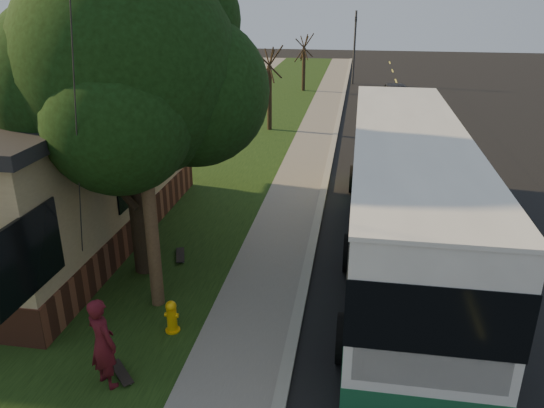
{
  "coord_description": "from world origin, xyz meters",
  "views": [
    {
      "loc": [
        1.07,
        -9.13,
        6.91
      ],
      "look_at": [
        -1.09,
        4.09,
        1.5
      ],
      "focal_mm": 35.0,
      "sensor_mm": 36.0,
      "label": 1
    }
  ],
  "objects": [
    {
      "name": "ground",
      "position": [
        0.0,
        0.0,
        0.0
      ],
      "size": [
        120.0,
        120.0,
        0.0
      ],
      "primitive_type": "plane",
      "color": "black",
      "rests_on": "ground"
    },
    {
      "name": "grass_verge",
      "position": [
        -4.5,
        10.0,
        0.04
      ],
      "size": [
        5.0,
        80.0,
        0.07
      ],
      "primitive_type": "cube",
      "color": "black",
      "rests_on": "ground"
    },
    {
      "name": "bare_tree_far",
      "position": [
        -3.0,
        30.0,
        2.0
      ],
      "size": [
        1.38,
        1.21,
        4.03
      ],
      "color": "black",
      "rests_on": "grass_verge"
    },
    {
      "name": "skateboard_main",
      "position": [
        -3.53,
        3.3,
        0.13
      ],
      "size": [
        0.49,
        0.9,
        0.08
      ],
      "color": "black",
      "rests_on": "grass_verge"
    },
    {
      "name": "transit_bus",
      "position": [
        2.45,
        4.54,
        1.91
      ],
      "size": [
        3.06,
        13.25,
        3.58
      ],
      "color": "silver",
      "rests_on": "ground"
    },
    {
      "name": "road",
      "position": [
        4.0,
        10.0,
        0.01
      ],
      "size": [
        8.0,
        80.0,
        0.01
      ],
      "primitive_type": "cube",
      "color": "black",
      "rests_on": "ground"
    },
    {
      "name": "leafy_tree",
      "position": [
        -4.17,
        2.65,
        5.17
      ],
      "size": [
        6.3,
        6.0,
        7.8
      ],
      "color": "black",
      "rests_on": "grass_verge"
    },
    {
      "name": "fire_hydrant",
      "position": [
        -2.6,
        0.0,
        0.43
      ],
      "size": [
        0.32,
        0.32,
        0.74
      ],
      "color": "#E6A90C",
      "rests_on": "grass_verge"
    },
    {
      "name": "utility_pole",
      "position": [
        -3.31,
        0.99,
        4.63
      ],
      "size": [
        2.86,
        3.21,
        9.07
      ],
      "color": "#473321",
      "rests_on": "ground"
    },
    {
      "name": "dumpster",
      "position": [
        -7.26,
        5.49,
        0.67
      ],
      "size": [
        1.66,
        1.45,
        1.26
      ],
      "color": "black",
      "rests_on": "building_lot"
    },
    {
      "name": "bare_tree_near",
      "position": [
        -3.5,
        18.0,
        2.15
      ],
      "size": [
        1.38,
        1.21,
        4.31
      ],
      "color": "black",
      "rests_on": "grass_verge"
    },
    {
      "name": "skateboard_spare",
      "position": [
        -3.1,
        -1.53,
        0.13
      ],
      "size": [
        0.73,
        0.74,
        0.08
      ],
      "color": "black",
      "rests_on": "grass_verge"
    },
    {
      "name": "traffic_signal",
      "position": [
        0.5,
        34.0,
        3.16
      ],
      "size": [
        0.18,
        0.22,
        5.5
      ],
      "color": "#2D2D30",
      "rests_on": "ground"
    },
    {
      "name": "curb",
      "position": [
        0.0,
        10.0,
        0.06
      ],
      "size": [
        0.25,
        80.0,
        0.12
      ],
      "primitive_type": "cube",
      "color": "gray",
      "rests_on": "ground"
    },
    {
      "name": "skateboarder",
      "position": [
        -3.25,
        -1.77,
        0.98
      ],
      "size": [
        0.79,
        0.71,
        1.82
      ],
      "primitive_type": "imported",
      "rotation": [
        0.0,
        0.0,
        2.61
      ],
      "color": "#440D15",
      "rests_on": "grass_verge"
    },
    {
      "name": "sidewalk",
      "position": [
        -1.0,
        10.0,
        0.04
      ],
      "size": [
        2.0,
        80.0,
        0.08
      ],
      "primitive_type": "cube",
      "color": "slate",
      "rests_on": "ground"
    },
    {
      "name": "distant_car",
      "position": [
        3.44,
        25.33,
        0.74
      ],
      "size": [
        2.35,
        4.57,
        1.49
      ],
      "primitive_type": "imported",
      "rotation": [
        0.0,
        0.0,
        0.14
      ],
      "color": "black",
      "rests_on": "ground"
    }
  ]
}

